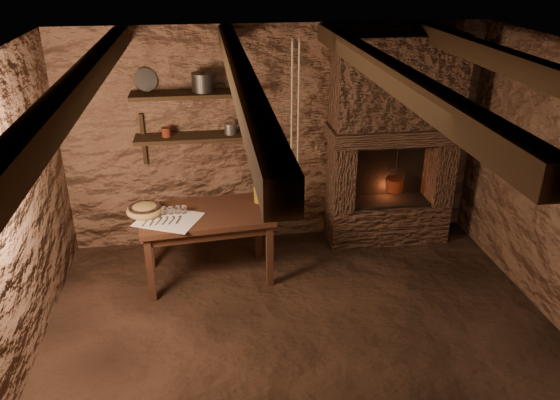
{
  "coord_description": "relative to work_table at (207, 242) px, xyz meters",
  "views": [
    {
      "loc": [
        -0.74,
        -3.61,
        3.08
      ],
      "look_at": [
        -0.11,
        0.9,
        0.97
      ],
      "focal_mm": 35.0,
      "sensor_mm": 36.0,
      "label": 1
    }
  ],
  "objects": [
    {
      "name": "floor",
      "position": [
        0.8,
        -1.23,
        -0.39
      ],
      "size": [
        4.5,
        4.5,
        0.0
      ],
      "primitive_type": "plane",
      "color": "black",
      "rests_on": "ground"
    },
    {
      "name": "back_wall",
      "position": [
        0.8,
        0.77,
        0.81
      ],
      "size": [
        4.5,
        0.04,
        2.4
      ],
      "primitive_type": "cube",
      "color": "#503425",
      "rests_on": "floor"
    },
    {
      "name": "ceiling",
      "position": [
        0.8,
        -1.23,
        2.01
      ],
      "size": [
        4.5,
        4.0,
        0.04
      ],
      "primitive_type": "cube",
      "color": "black",
      "rests_on": "back_wall"
    },
    {
      "name": "beam_far_left",
      "position": [
        -0.7,
        -1.23,
        1.92
      ],
      "size": [
        0.14,
        3.95,
        0.16
      ],
      "primitive_type": "cube",
      "color": "black",
      "rests_on": "ceiling"
    },
    {
      "name": "beam_mid_left",
      "position": [
        0.3,
        -1.23,
        1.92
      ],
      "size": [
        0.14,
        3.95,
        0.16
      ],
      "primitive_type": "cube",
      "color": "black",
      "rests_on": "ceiling"
    },
    {
      "name": "beam_mid_right",
      "position": [
        1.3,
        -1.23,
        1.92
      ],
      "size": [
        0.14,
        3.95,
        0.16
      ],
      "primitive_type": "cube",
      "color": "black",
      "rests_on": "ceiling"
    },
    {
      "name": "beam_far_right",
      "position": [
        2.3,
        -1.23,
        1.92
      ],
      "size": [
        0.14,
        3.95,
        0.16
      ],
      "primitive_type": "cube",
      "color": "black",
      "rests_on": "ceiling"
    },
    {
      "name": "shelf_lower",
      "position": [
        -0.05,
        0.61,
        0.91
      ],
      "size": [
        1.25,
        0.3,
        0.04
      ],
      "primitive_type": "cube",
      "color": "black",
      "rests_on": "back_wall"
    },
    {
      "name": "shelf_upper",
      "position": [
        -0.05,
        0.61,
        1.36
      ],
      "size": [
        1.25,
        0.3,
        0.04
      ],
      "primitive_type": "cube",
      "color": "black",
      "rests_on": "back_wall"
    },
    {
      "name": "hearth",
      "position": [
        2.05,
        0.54,
        0.83
      ],
      "size": [
        1.43,
        0.51,
        2.3
      ],
      "color": "#3A261D",
      "rests_on": "floor"
    },
    {
      "name": "work_table",
      "position": [
        0.0,
        0.0,
        0.0
      ],
      "size": [
        1.33,
        0.84,
        0.73
      ],
      "rotation": [
        0.0,
        0.0,
        0.09
      ],
      "color": "black",
      "rests_on": "floor"
    },
    {
      "name": "linen_cloth",
      "position": [
        -0.35,
        -0.12,
        0.34
      ],
      "size": [
        0.69,
        0.64,
        0.01
      ],
      "primitive_type": "cube",
      "rotation": [
        0.0,
        0.0,
        -0.44
      ],
      "color": "white",
      "rests_on": "work_table"
    },
    {
      "name": "pewter_cutlery_row",
      "position": [
        -0.35,
        -0.13,
        0.35
      ],
      "size": [
        0.5,
        0.36,
        0.01
      ],
      "primitive_type": null,
      "rotation": [
        0.0,
        0.0,
        -0.44
      ],
      "color": "gray",
      "rests_on": "linen_cloth"
    },
    {
      "name": "drinking_glasses",
      "position": [
        -0.33,
        -0.01,
        0.38
      ],
      "size": [
        0.18,
        0.05,
        0.07
      ],
      "primitive_type": null,
      "color": "white",
      "rests_on": "linen_cloth"
    },
    {
      "name": "stoneware_jug",
      "position": [
        0.55,
        0.17,
        0.51
      ],
      "size": [
        0.13,
        0.12,
        0.4
      ],
      "rotation": [
        0.0,
        0.0,
        0.08
      ],
      "color": "olive",
      "rests_on": "work_table"
    },
    {
      "name": "wooden_bowl",
      "position": [
        -0.58,
        0.03,
        0.38
      ],
      "size": [
        0.36,
        0.36,
        0.13
      ],
      "primitive_type": "ellipsoid",
      "rotation": [
        0.0,
        0.0,
        0.02
      ],
      "color": "olive",
      "rests_on": "work_table"
    },
    {
      "name": "iron_stockpot",
      "position": [
        0.05,
        0.61,
        1.46
      ],
      "size": [
        0.24,
        0.24,
        0.17
      ],
      "primitive_type": "cylinder",
      "rotation": [
        0.0,
        0.0,
        -0.09
      ],
      "color": "#292725",
      "rests_on": "shelf_upper"
    },
    {
      "name": "tin_pan",
      "position": [
        -0.51,
        0.71,
        1.49
      ],
      "size": [
        0.25,
        0.19,
        0.23
      ],
      "primitive_type": "cylinder",
      "rotation": [
        1.26,
        0.0,
        0.43
      ],
      "color": "gray",
      "rests_on": "shelf_upper"
    },
    {
      "name": "small_kettle",
      "position": [
        0.3,
        0.61,
        0.98
      ],
      "size": [
        0.2,
        0.17,
        0.17
      ],
      "primitive_type": null,
      "rotation": [
        0.0,
        0.0,
        0.34
      ],
      "color": "gray",
      "rests_on": "shelf_lower"
    },
    {
      "name": "rusty_tin",
      "position": [
        -0.35,
        0.61,
        0.97
      ],
      "size": [
        0.11,
        0.11,
        0.09
      ],
      "primitive_type": "cylinder",
      "rotation": [
        0.0,
        0.0,
        -0.15
      ],
      "color": "#591E11",
      "rests_on": "shelf_lower"
    },
    {
      "name": "red_pot",
      "position": [
        2.09,
        0.49,
        0.31
      ],
      "size": [
        0.23,
        0.23,
        0.54
      ],
      "rotation": [
        0.0,
        0.0,
        0.2
      ],
      "color": "maroon",
      "rests_on": "hearth"
    },
    {
      "name": "hanging_ropes",
      "position": [
        0.85,
        -0.18,
        1.41
      ],
      "size": [
        0.08,
        0.08,
        1.2
      ],
      "primitive_type": null,
      "color": "tan",
      "rests_on": "ceiling"
    }
  ]
}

